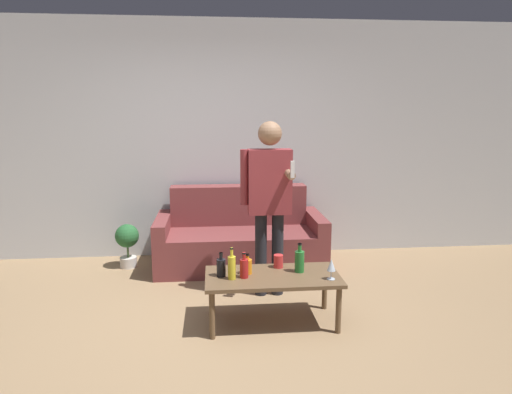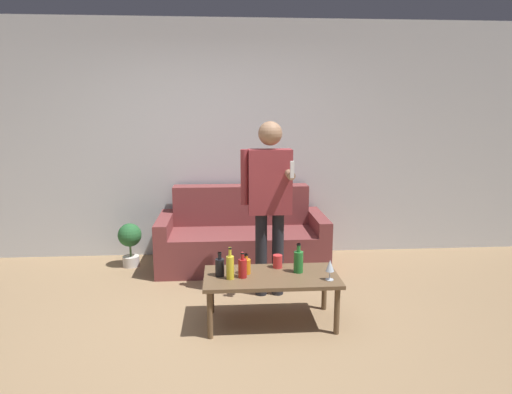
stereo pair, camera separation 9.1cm
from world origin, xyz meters
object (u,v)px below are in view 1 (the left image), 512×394
(couch, at_px, (240,238))
(person_standing_front, at_px, (269,194))
(coffee_table, at_px, (273,280))
(bottle_orange, at_px, (299,261))

(couch, xyz_separation_m, person_standing_front, (0.21, -0.86, 0.65))
(coffee_table, bearing_deg, couch, 96.86)
(bottle_orange, height_order, person_standing_front, person_standing_front)
(couch, height_order, coffee_table, couch)
(coffee_table, xyz_separation_m, person_standing_front, (0.04, 0.58, 0.59))
(bottle_orange, bearing_deg, coffee_table, -166.96)
(coffee_table, xyz_separation_m, bottle_orange, (0.23, 0.05, 0.14))
(bottle_orange, distance_m, person_standing_front, 0.72)
(person_standing_front, bearing_deg, couch, 103.97)
(couch, distance_m, bottle_orange, 1.46)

